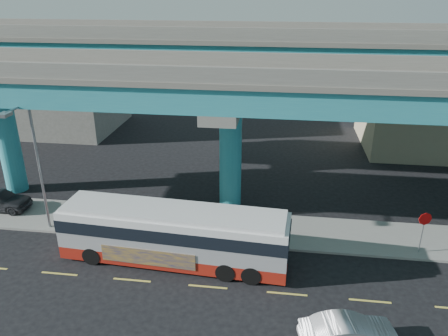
# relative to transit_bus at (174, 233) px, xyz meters

# --- Properties ---
(ground) EXTENTS (120.00, 120.00, 0.00)m
(ground) POSITION_rel_transit_bus_xyz_m (2.19, -1.73, -1.75)
(ground) COLOR black
(ground) RESTS_ON ground
(sidewalk) EXTENTS (70.00, 4.00, 0.15)m
(sidewalk) POSITION_rel_transit_bus_xyz_m (2.19, 3.77, -1.68)
(sidewalk) COLOR gray
(sidewalk) RESTS_ON ground
(lane_markings) EXTENTS (58.00, 0.12, 0.01)m
(lane_markings) POSITION_rel_transit_bus_xyz_m (2.19, -2.03, -1.75)
(lane_markings) COLOR #D8C64C
(lane_markings) RESTS_ON ground
(viaduct) EXTENTS (52.00, 12.40, 11.70)m
(viaduct) POSITION_rel_transit_bus_xyz_m (2.19, 7.38, 7.39)
(viaduct) COLOR teal
(viaduct) RESTS_ON ground
(building_beige) EXTENTS (14.00, 10.23, 7.00)m
(building_beige) POSITION_rel_transit_bus_xyz_m (20.19, 21.26, 1.75)
(building_beige) COLOR tan
(building_beige) RESTS_ON ground
(building_concrete) EXTENTS (12.00, 10.00, 9.00)m
(building_concrete) POSITION_rel_transit_bus_xyz_m (-17.81, 22.27, 2.75)
(building_concrete) COLOR gray
(building_concrete) RESTS_ON ground
(transit_bus) EXTENTS (12.62, 3.46, 3.20)m
(transit_bus) POSITION_rel_transit_bus_xyz_m (0.00, 0.00, 0.00)
(transit_bus) COLOR maroon
(transit_bus) RESTS_ON ground
(sedan) EXTENTS (3.13, 4.72, 1.36)m
(sedan) POSITION_rel_transit_bus_xyz_m (8.74, -5.06, -1.08)
(sedan) COLOR #AEAEB2
(sedan) RESTS_ON ground
(street_lamp) EXTENTS (0.50, 2.64, 8.16)m
(street_lamp) POSITION_rel_transit_bus_xyz_m (-8.61, 1.70, 3.67)
(street_lamp) COLOR gray
(street_lamp) RESTS_ON sidewalk
(stop_sign) EXTENTS (0.75, 0.20, 2.53)m
(stop_sign) POSITION_rel_transit_bus_xyz_m (13.57, 2.45, 0.22)
(stop_sign) COLOR gray
(stop_sign) RESTS_ON sidewalk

